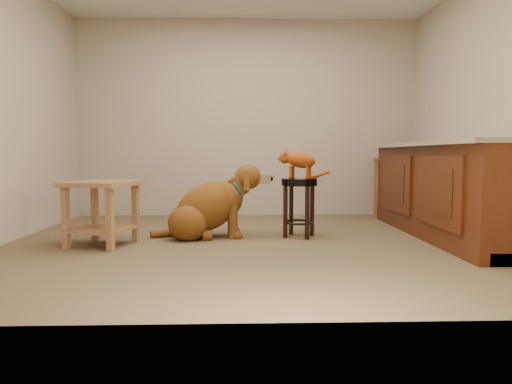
{
  "coord_description": "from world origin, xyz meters",
  "views": [
    {
      "loc": [
        -0.07,
        -4.15,
        0.82
      ],
      "look_at": [
        0.07,
        0.33,
        0.45
      ],
      "focal_mm": 32.0,
      "sensor_mm": 36.0,
      "label": 1
    }
  ],
  "objects_px": {
    "wood_stool": "(390,187)",
    "tabby_kitten": "(298,161)",
    "padded_stool": "(299,195)",
    "golden_retriever": "(209,208)",
    "side_table": "(102,203)"
  },
  "relations": [
    {
      "from": "golden_retriever",
      "to": "padded_stool",
      "type": "bearing_deg",
      "value": -4.09
    },
    {
      "from": "wood_stool",
      "to": "side_table",
      "type": "relative_size",
      "value": 1.11
    },
    {
      "from": "padded_stool",
      "to": "wood_stool",
      "type": "height_order",
      "value": "wood_stool"
    },
    {
      "from": "padded_stool",
      "to": "tabby_kitten",
      "type": "distance_m",
      "value": 0.34
    },
    {
      "from": "wood_stool",
      "to": "golden_retriever",
      "type": "bearing_deg",
      "value": -148.77
    },
    {
      "from": "wood_stool",
      "to": "tabby_kitten",
      "type": "distance_m",
      "value": 1.97
    },
    {
      "from": "golden_retriever",
      "to": "tabby_kitten",
      "type": "height_order",
      "value": "tabby_kitten"
    },
    {
      "from": "padded_stool",
      "to": "golden_retriever",
      "type": "distance_m",
      "value": 0.91
    },
    {
      "from": "padded_stool",
      "to": "side_table",
      "type": "relative_size",
      "value": 0.84
    },
    {
      "from": "tabby_kitten",
      "to": "wood_stool",
      "type": "bearing_deg",
      "value": 66.38
    },
    {
      "from": "padded_stool",
      "to": "golden_retriever",
      "type": "relative_size",
      "value": 0.48
    },
    {
      "from": "padded_stool",
      "to": "side_table",
      "type": "height_order",
      "value": "padded_stool"
    },
    {
      "from": "padded_stool",
      "to": "tabby_kitten",
      "type": "xyz_separation_m",
      "value": [
        -0.01,
        0.01,
        0.34
      ]
    },
    {
      "from": "wood_stool",
      "to": "side_table",
      "type": "bearing_deg",
      "value": -151.24
    },
    {
      "from": "side_table",
      "to": "golden_retriever",
      "type": "distance_m",
      "value": 1.01
    }
  ]
}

